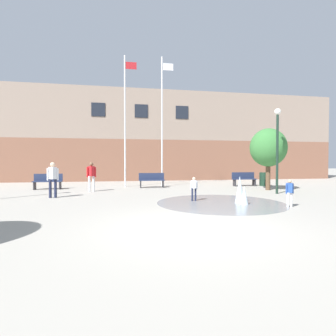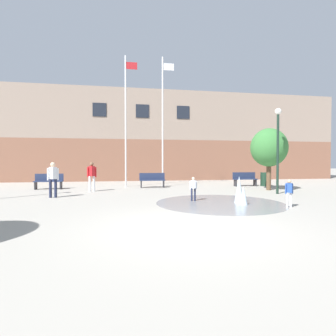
{
  "view_description": "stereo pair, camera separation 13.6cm",
  "coord_description": "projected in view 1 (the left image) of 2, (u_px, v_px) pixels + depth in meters",
  "views": [
    {
      "loc": [
        -1.67,
        -6.23,
        1.61
      ],
      "look_at": [
        0.65,
        6.73,
        1.3
      ],
      "focal_mm": 28.0,
      "sensor_mm": 36.0,
      "label": 1
    },
    {
      "loc": [
        -1.54,
        -6.25,
        1.61
      ],
      "look_at": [
        0.65,
        6.73,
        1.3
      ],
      "focal_mm": 28.0,
      "sensor_mm": 36.0,
      "label": 2
    }
  ],
  "objects": [
    {
      "name": "ground_plane",
      "position": [
        190.0,
        227.0,
        6.46
      ],
      "size": [
        100.0,
        100.0,
        0.0
      ],
      "primitive_type": "plane",
      "color": "#9E998E"
    },
    {
      "name": "street_tree_near_building",
      "position": [
        268.0,
        148.0,
        14.9
      ],
      "size": [
        2.04,
        2.04,
        3.51
      ],
      "color": "brown",
      "rests_on": "ground"
    },
    {
      "name": "park_bench_under_right_flagpole",
      "position": [
        152.0,
        180.0,
        16.37
      ],
      "size": [
        1.6,
        0.44,
        0.91
      ],
      "color": "#28282D",
      "rests_on": "ground"
    },
    {
      "name": "teen_by_trashcan",
      "position": [
        53.0,
        177.0,
        11.68
      ],
      "size": [
        0.5,
        0.39,
        1.59
      ],
      "rotation": [
        0.0,
        0.0,
        -0.83
      ],
      "color": "#1E233D",
      "rests_on": "ground"
    },
    {
      "name": "child_with_pink_shirt",
      "position": [
        290.0,
        191.0,
        9.27
      ],
      "size": [
        0.31,
        0.24,
        0.99
      ],
      "rotation": [
        0.0,
        0.0,
        2.26
      ],
      "color": "silver",
      "rests_on": "ground"
    },
    {
      "name": "flagpole_right",
      "position": [
        162.0,
        118.0,
        17.19
      ],
      "size": [
        0.8,
        0.1,
        8.48
      ],
      "color": "silver",
      "rests_on": "ground"
    },
    {
      "name": "child_in_fountain",
      "position": [
        194.0,
        187.0,
        10.77
      ],
      "size": [
        0.31,
        0.23,
        0.99
      ],
      "rotation": [
        0.0,
        0.0,
        -1.39
      ],
      "color": "#1E233D",
      "rests_on": "ground"
    },
    {
      "name": "trash_can",
      "position": [
        264.0,
        179.0,
        17.53
      ],
      "size": [
        0.56,
        0.56,
        0.9
      ],
      "primitive_type": "cylinder",
      "color": "#193323",
      "rests_on": "ground"
    },
    {
      "name": "splash_fountain",
      "position": [
        231.0,
        197.0,
        10.18
      ],
      "size": [
        4.98,
        4.98,
        1.06
      ],
      "color": "gray",
      "rests_on": "ground"
    },
    {
      "name": "adult_near_bench",
      "position": [
        91.0,
        174.0,
        14.17
      ],
      "size": [
        0.5,
        0.39,
        1.59
      ],
      "rotation": [
        0.0,
        0.0,
        -0.92
      ],
      "color": "silver",
      "rests_on": "ground"
    },
    {
      "name": "lamp_post_right_lane",
      "position": [
        277.0,
        139.0,
        13.15
      ],
      "size": [
        0.32,
        0.32,
        4.29
      ],
      "color": "#192D23",
      "rests_on": "ground"
    },
    {
      "name": "park_bench_far_left",
      "position": [
        48.0,
        181.0,
        15.32
      ],
      "size": [
        1.6,
        0.44,
        0.91
      ],
      "color": "#28282D",
      "rests_on": "ground"
    },
    {
      "name": "library_building",
      "position": [
        139.0,
        138.0,
        24.95
      ],
      "size": [
        36.0,
        6.05,
        7.81
      ],
      "color": "brown",
      "rests_on": "ground"
    },
    {
      "name": "flagpole_left",
      "position": [
        125.0,
        118.0,
        16.77
      ],
      "size": [
        0.8,
        0.1,
        8.41
      ],
      "color": "silver",
      "rests_on": "ground"
    },
    {
      "name": "park_bench_near_trashcan",
      "position": [
        244.0,
        179.0,
        17.48
      ],
      "size": [
        1.6,
        0.44,
        0.91
      ],
      "color": "#28282D",
      "rests_on": "ground"
    }
  ]
}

